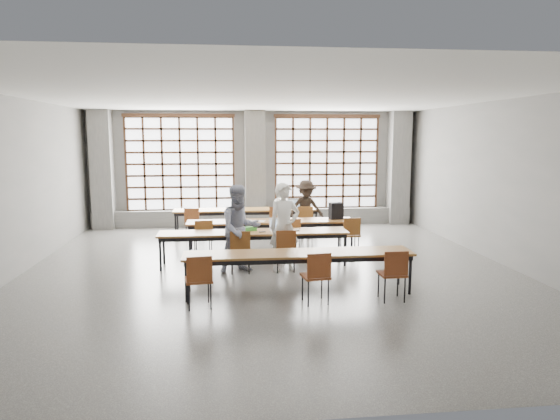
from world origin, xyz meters
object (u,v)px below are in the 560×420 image
Objects in this scene: chair_back_left at (193,221)px; chair_near_mid at (317,272)px; mouse at (298,230)px; green_box at (251,229)px; desk_row_c at (254,234)px; phone at (262,232)px; chair_front_right at (285,246)px; student_male at (284,227)px; plastic_bag at (278,203)px; student_back at (306,209)px; backpack at (336,211)px; chair_back_right at (306,218)px; chair_mid_left at (203,235)px; desk_row_d at (299,256)px; red_pouch at (199,277)px; chair_back_mid at (277,219)px; chair_near_right at (394,270)px; laptop_back at (294,206)px; laptop_front at (278,227)px; desk_row_a at (246,211)px; student_female at (240,229)px; chair_mid_right at (351,232)px; chair_mid_centre at (291,233)px; chair_near_left at (199,276)px; desk_row_b at (271,223)px.

chair_back_left is 1.00× the size of chair_near_mid.
mouse is 1.01m from green_box.
desk_row_c is 0.22m from phone.
mouse is at bearing 60.31° from chair_front_right.
student_male is 3.89m from plastic_bag.
student_back is at bearing 82.64° from chair_near_mid.
desk_row_c is at bearing -57.99° from green_box.
chair_back_left is 2.97m from green_box.
backpack reaches higher than phone.
student_male reaches higher than chair_back_right.
chair_near_mid is (1.97, -3.36, 0.00)m from chair_mid_left.
desk_row_d is 1.79m from red_pouch.
chair_near_right is at bearing -75.35° from chair_back_mid.
plastic_bag reaches higher than laptop_back.
chair_back_mid is 2.61m from laptop_front.
mouse is at bearing -86.38° from chair_back_mid.
chair_back_left is at bearing -156.21° from desk_row_a.
red_pouch is (-1.21, -2.46, -0.24)m from phone.
chair_back_left is (-2.11, 4.71, -0.13)m from desk_row_d.
chair_near_mid is at bearing -78.54° from student_female.
student_back reaches higher than chair_front_right.
chair_back_mid is at bearing 127.50° from chair_mid_right.
laptop_front is (1.63, -0.61, 0.25)m from chair_mid_left.
desk_row_c is 2.78m from chair_near_mid.
chair_back_mid is at bearing -127.28° from laptop_back.
desk_row_a is at bearing -176.82° from plastic_bag.
student_female is at bearing -134.53° from chair_mid_centre.
chair_mid_right is 2.20× the size of backpack.
green_box is at bearing 174.29° from mouse.
chair_front_right is (0.60, -0.63, -0.13)m from desk_row_c.
chair_near_left is at bearing -108.61° from chair_back_mid.
student_male is at bearing -103.82° from chair_mid_centre.
desk_row_a is at bearing 158.36° from chair_back_right.
desk_row_b is 1.44m from mouse.
chair_near_mid is 3.52× the size of green_box.
chair_near_right is 2.68m from student_male.
student_back is (-0.58, 5.46, 0.24)m from chair_near_right.
chair_back_mid is at bearing -99.13° from plastic_bag.
backpack reaches higher than desk_row_d.
desk_row_d is 1.97m from phone.
student_male is 0.90m from student_female.
student_female reaches higher than phone.
chair_mid_centre is at bearing 60.60° from student_male.
chair_mid_centre is 1.17m from green_box.
chair_back_mid reaches higher than red_pouch.
desk_row_b is 2.56× the size of student_back.
chair_near_right is at bearing -58.33° from student_female.
laptop_front is at bearing -52.67° from chair_back_left.
chair_front_right is at bearing -94.06° from plastic_bag.
chair_mid_right and chair_front_right have the same top height.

